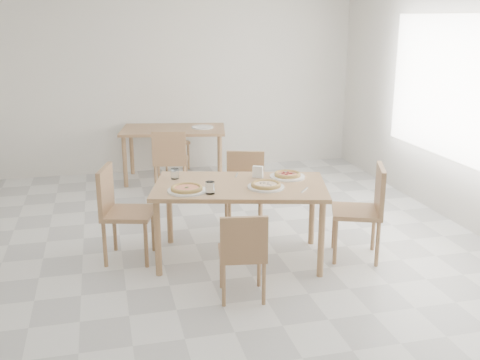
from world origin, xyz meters
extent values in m
plane|color=silver|center=(0.00, 0.00, 0.00)|extent=(7.00, 7.00, 0.00)
plane|color=silver|center=(0.00, 3.50, 1.40)|extent=(6.00, 0.00, 6.00)
plane|color=silver|center=(0.00, -3.50, 1.40)|extent=(6.00, 0.00, 6.00)
cube|color=white|center=(2.98, 0.30, 1.50)|extent=(1.60, 0.02, 3.20)
cube|color=#A97E57|center=(0.37, -0.02, 0.73)|extent=(1.78, 1.29, 0.04)
cylinder|color=#A97E57|center=(-0.44, -0.20, 0.35)|extent=(0.06, 0.06, 0.71)
cylinder|color=#A97E57|center=(0.97, -0.58, 0.35)|extent=(0.06, 0.06, 0.71)
cylinder|color=#A97E57|center=(-0.24, 0.54, 0.35)|extent=(0.06, 0.06, 0.71)
cylinder|color=#A97E57|center=(1.17, 0.17, 0.35)|extent=(0.06, 0.06, 0.71)
cube|color=#9E764F|center=(0.19, -0.77, 0.39)|extent=(0.43, 0.43, 0.04)
cube|color=#9E764F|center=(0.17, -0.94, 0.59)|extent=(0.38, 0.10, 0.36)
cylinder|color=#9E764F|center=(0.38, -0.63, 0.19)|extent=(0.03, 0.03, 0.37)
cylinder|color=#9E764F|center=(0.06, -0.58, 0.19)|extent=(0.03, 0.03, 0.37)
cylinder|color=#9E764F|center=(0.33, -0.95, 0.19)|extent=(0.03, 0.03, 0.37)
cylinder|color=#9E764F|center=(0.01, -0.90, 0.19)|extent=(0.03, 0.03, 0.37)
cube|color=#9E764F|center=(0.60, 0.73, 0.43)|extent=(0.53, 0.53, 0.04)
cube|color=#9E764F|center=(0.66, 0.91, 0.64)|extent=(0.41, 0.17, 0.40)
cylinder|color=#9E764F|center=(0.37, 0.62, 0.20)|extent=(0.04, 0.04, 0.41)
cylinder|color=#9E764F|center=(0.71, 0.50, 0.20)|extent=(0.04, 0.04, 0.41)
cylinder|color=#9E764F|center=(0.49, 0.95, 0.20)|extent=(0.04, 0.04, 0.41)
cylinder|color=#9E764F|center=(0.83, 0.84, 0.20)|extent=(0.04, 0.04, 0.41)
cube|color=#9E764F|center=(-0.67, 0.24, 0.46)|extent=(0.56, 0.56, 0.04)
cube|color=#9E764F|center=(-0.86, 0.29, 0.70)|extent=(0.16, 0.45, 0.43)
cylinder|color=#9E764F|center=(-0.53, 0.00, 0.22)|extent=(0.04, 0.04, 0.44)
cylinder|color=#9E764F|center=(-0.43, 0.37, 0.22)|extent=(0.04, 0.04, 0.44)
cylinder|color=#9E764F|center=(-0.91, 0.10, 0.22)|extent=(0.04, 0.04, 0.44)
cylinder|color=#9E764F|center=(-0.80, 0.48, 0.22)|extent=(0.04, 0.04, 0.44)
cube|color=#9E764F|center=(1.46, -0.25, 0.47)|extent=(0.59, 0.59, 0.04)
cube|color=#9E764F|center=(1.65, -0.33, 0.70)|extent=(0.21, 0.44, 0.43)
cylinder|color=#9E764F|center=(1.35, 0.00, 0.22)|extent=(0.04, 0.04, 0.44)
cylinder|color=#9E764F|center=(1.21, -0.36, 0.22)|extent=(0.04, 0.04, 0.44)
cylinder|color=#9E764F|center=(1.71, -0.15, 0.22)|extent=(0.04, 0.04, 0.44)
cylinder|color=#9E764F|center=(1.57, -0.51, 0.22)|extent=(0.04, 0.04, 0.44)
cylinder|color=white|center=(-0.15, -0.12, 0.76)|extent=(0.35, 0.35, 0.02)
cylinder|color=white|center=(0.57, -0.18, 0.76)|extent=(0.34, 0.34, 0.02)
cylinder|color=white|center=(0.87, 0.10, 0.76)|extent=(0.34, 0.34, 0.02)
cylinder|color=#DAB766|center=(-0.15, -0.12, 0.77)|extent=(0.31, 0.31, 0.01)
torus|color=#DAB766|center=(-0.15, -0.12, 0.78)|extent=(0.32, 0.32, 0.03)
cylinder|color=red|center=(-0.15, -0.12, 0.78)|extent=(0.25, 0.25, 0.01)
ellipsoid|color=#1E4D11|center=(-0.15, -0.12, 0.79)|extent=(0.05, 0.04, 0.01)
cylinder|color=#DAB766|center=(0.57, -0.18, 0.77)|extent=(0.31, 0.31, 0.01)
torus|color=#DAB766|center=(0.57, -0.18, 0.78)|extent=(0.31, 0.31, 0.03)
cylinder|color=white|center=(0.57, -0.18, 0.78)|extent=(0.24, 0.24, 0.01)
cylinder|color=#DAB766|center=(0.87, 0.10, 0.77)|extent=(0.30, 0.30, 0.01)
torus|color=#DAB766|center=(0.87, 0.10, 0.78)|extent=(0.31, 0.31, 0.03)
cylinder|color=red|center=(0.87, 0.10, 0.78)|extent=(0.23, 0.23, 0.01)
cylinder|color=white|center=(0.04, -0.23, 0.81)|extent=(0.08, 0.08, 0.11)
cylinder|color=white|center=(-0.20, 0.33, 0.80)|extent=(0.08, 0.08, 0.10)
cube|color=silver|center=(0.58, 0.14, 0.76)|extent=(0.12, 0.10, 0.01)
cube|color=white|center=(0.58, 0.14, 0.82)|extent=(0.11, 0.09, 0.11)
cube|color=silver|center=(0.89, -0.34, 0.75)|extent=(0.12, 0.15, 0.01)
cube|color=silver|center=(0.41, 0.29, 0.75)|extent=(0.08, 0.17, 0.01)
cube|color=#9E764F|center=(0.12, 2.90, 0.73)|extent=(1.58, 1.09, 0.04)
cylinder|color=#9E764F|center=(-0.58, 2.69, 0.35)|extent=(0.06, 0.06, 0.71)
cylinder|color=#9E764F|center=(0.70, 2.43, 0.35)|extent=(0.06, 0.06, 0.71)
cylinder|color=#9E764F|center=(-0.45, 3.36, 0.35)|extent=(0.06, 0.06, 0.71)
cylinder|color=#9E764F|center=(0.83, 3.10, 0.35)|extent=(0.06, 0.06, 0.71)
cube|color=#9E764F|center=(0.00, 2.25, 0.44)|extent=(0.51, 0.51, 0.04)
cube|color=#9E764F|center=(-0.04, 2.06, 0.67)|extent=(0.43, 0.13, 0.41)
cylinder|color=#9E764F|center=(0.22, 2.40, 0.21)|extent=(0.04, 0.04, 0.42)
cylinder|color=#9E764F|center=(-0.15, 2.47, 0.21)|extent=(0.04, 0.04, 0.42)
cylinder|color=#9E764F|center=(0.14, 2.03, 0.21)|extent=(0.04, 0.04, 0.42)
cylinder|color=#9E764F|center=(-0.22, 2.11, 0.21)|extent=(0.04, 0.04, 0.42)
cube|color=#9E764F|center=(0.21, 3.56, 0.41)|extent=(0.45, 0.45, 0.04)
cube|color=#9E764F|center=(0.19, 3.75, 0.63)|extent=(0.41, 0.09, 0.39)
cylinder|color=#9E764F|center=(0.07, 3.37, 0.20)|extent=(0.03, 0.03, 0.39)
cylinder|color=#9E764F|center=(0.41, 3.41, 0.20)|extent=(0.03, 0.03, 0.39)
cylinder|color=#9E764F|center=(0.02, 3.71, 0.20)|extent=(0.03, 0.03, 0.39)
cylinder|color=#9E764F|center=(0.36, 3.76, 0.20)|extent=(0.03, 0.03, 0.39)
cylinder|color=white|center=(0.53, 2.84, 0.76)|extent=(0.31, 0.31, 0.02)
camera|label=1|loc=(-0.86, -4.91, 2.26)|focal=42.00mm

